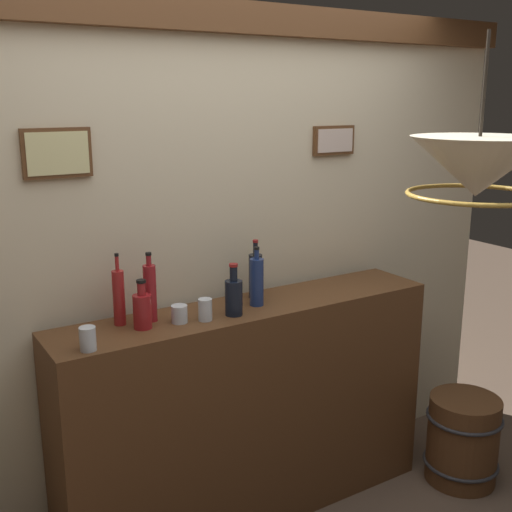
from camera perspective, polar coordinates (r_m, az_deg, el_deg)
panelled_rear_partition at (r=3.13m, az=-3.05°, el=0.62°), size 3.55×0.15×2.46m
bar_shelf_unit at (r=3.19m, az=-0.49°, el=-13.82°), size 1.90×0.37×1.09m
liquor_bottle_tequila at (r=2.82m, az=-2.02°, el=-3.58°), size 0.08×0.08×0.24m
liquor_bottle_gin at (r=2.77m, az=-9.49°, el=-3.21°), size 0.06×0.06×0.31m
liquor_bottle_sherry at (r=2.71m, az=-10.17°, el=-4.75°), size 0.08×0.08×0.21m
liquor_bottle_scotch at (r=2.94m, az=0.06°, el=-2.29°), size 0.06×0.06×0.28m
liquor_bottle_mezcal at (r=3.06m, az=-0.05°, el=-1.71°), size 0.06×0.06×0.29m
liquor_bottle_bourbon at (r=2.75m, az=-12.21°, el=-3.60°), size 0.05×0.05×0.31m
glass_tumbler_rocks at (r=2.76m, az=-6.89°, el=-5.19°), size 0.07×0.07×0.08m
glass_tumbler_highball at (r=2.53m, az=-14.87°, el=-7.19°), size 0.06×0.06×0.09m
glass_tumbler_shot at (r=2.78m, az=-4.59°, el=-4.81°), size 0.06×0.06×0.10m
pendant_lamp at (r=2.27m, az=19.26°, el=7.40°), size 0.47×0.47×0.54m
wooden_barrel at (r=3.74m, az=18.05°, el=-15.36°), size 0.40×0.40×0.48m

